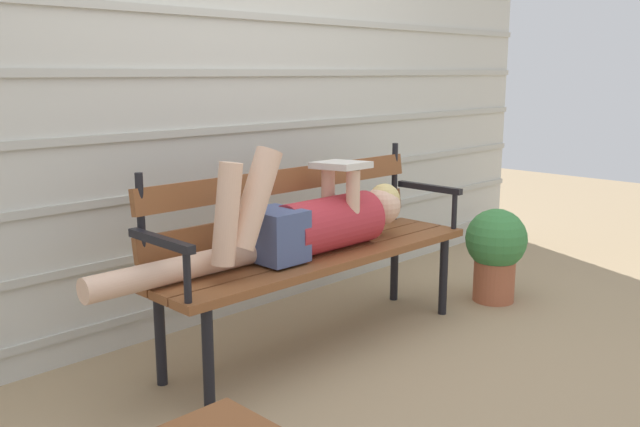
{
  "coord_description": "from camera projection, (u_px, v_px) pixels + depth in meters",
  "views": [
    {
      "loc": [
        -2.15,
        -2.09,
        1.26
      ],
      "look_at": [
        0.0,
        0.06,
        0.63
      ],
      "focal_mm": 38.29,
      "sensor_mm": 36.0,
      "label": 1
    }
  ],
  "objects": [
    {
      "name": "park_bench",
      "position": [
        310.0,
        240.0,
        3.17
      ],
      "size": [
        1.72,
        0.44,
        0.88
      ],
      "color": "brown",
      "rests_on": "ground"
    },
    {
      "name": "potted_plant",
      "position": [
        496.0,
        249.0,
        3.79
      ],
      "size": [
        0.34,
        0.34,
        0.53
      ],
      "color": "#AD5B3D",
      "rests_on": "ground"
    },
    {
      "name": "ground_plane",
      "position": [
        329.0,
        348.0,
        3.19
      ],
      "size": [
        12.0,
        12.0,
        0.0
      ],
      "primitive_type": "plane",
      "color": "tan"
    },
    {
      "name": "house_siding",
      "position": [
        229.0,
        73.0,
        3.42
      ],
      "size": [
        5.3,
        0.08,
        2.52
      ],
      "color": "beige",
      "rests_on": "ground"
    },
    {
      "name": "reclining_person",
      "position": [
        308.0,
        222.0,
        3.05
      ],
      "size": [
        1.66,
        0.25,
        0.52
      ],
      "color": "#B72D38"
    }
  ]
}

